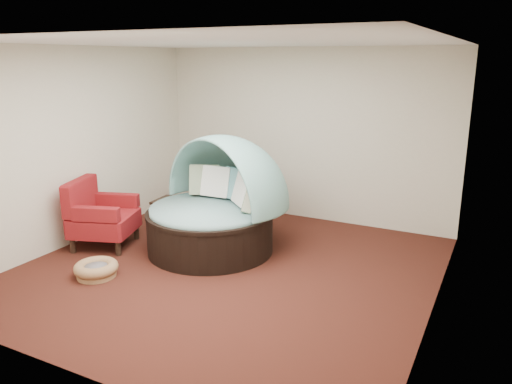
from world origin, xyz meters
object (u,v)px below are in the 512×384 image
at_px(pet_basket, 96,269).
at_px(red_armchair, 100,216).
at_px(canopy_daybed, 216,198).
at_px(side_table, 171,210).

bearing_deg(pet_basket, red_armchair, 130.45).
relative_size(canopy_daybed, side_table, 4.45).
distance_m(canopy_daybed, pet_basket, 1.83).
relative_size(canopy_daybed, red_armchair, 2.18).
distance_m(pet_basket, side_table, 1.95).
bearing_deg(side_table, canopy_daybed, -21.46).
distance_m(red_armchair, side_table, 1.18).
xyz_separation_m(canopy_daybed, red_armchair, (-1.55, -0.65, -0.30)).
height_order(pet_basket, red_armchair, red_armchair).
bearing_deg(red_armchair, pet_basket, -68.35).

